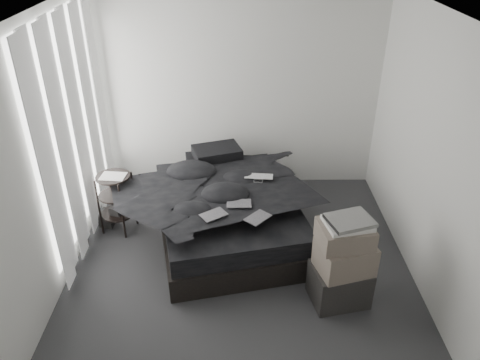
{
  "coord_description": "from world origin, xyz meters",
  "views": [
    {
      "loc": [
        -0.03,
        -3.66,
        3.32
      ],
      "look_at": [
        0.0,
        0.8,
        0.75
      ],
      "focal_mm": 35.0,
      "sensor_mm": 36.0,
      "label": 1
    }
  ],
  "objects_px": {
    "side_stand": "(117,203)",
    "box_lower": "(339,284)",
    "laptop": "(259,173)",
    "bed": "(228,224)"
  },
  "relations": [
    {
      "from": "side_stand",
      "to": "box_lower",
      "type": "bearing_deg",
      "value": -26.71
    },
    {
      "from": "laptop",
      "to": "box_lower",
      "type": "bearing_deg",
      "value": -52.83
    },
    {
      "from": "laptop",
      "to": "side_stand",
      "type": "distance_m",
      "value": 1.69
    },
    {
      "from": "bed",
      "to": "box_lower",
      "type": "bearing_deg",
      "value": -57.01
    },
    {
      "from": "side_stand",
      "to": "box_lower",
      "type": "relative_size",
      "value": 1.37
    },
    {
      "from": "bed",
      "to": "laptop",
      "type": "distance_m",
      "value": 0.71
    },
    {
      "from": "bed",
      "to": "side_stand",
      "type": "distance_m",
      "value": 1.32
    },
    {
      "from": "laptop",
      "to": "bed",
      "type": "bearing_deg",
      "value": -154.5
    },
    {
      "from": "box_lower",
      "to": "laptop",
      "type": "bearing_deg",
      "value": 121.25
    },
    {
      "from": "bed",
      "to": "side_stand",
      "type": "relative_size",
      "value": 2.83
    }
  ]
}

